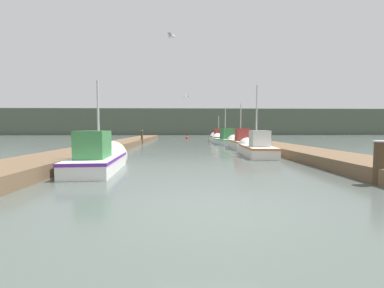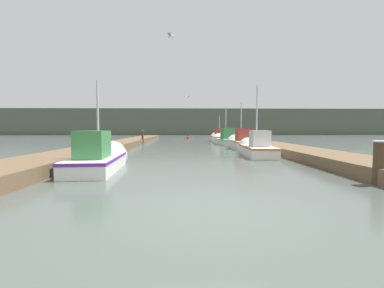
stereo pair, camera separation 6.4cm
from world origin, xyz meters
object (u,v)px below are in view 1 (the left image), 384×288
at_px(fishing_boat_2, 240,142).
at_px(channel_buoy, 187,138).
at_px(mooring_piling_3, 266,144).
at_px(seagull_1, 186,97).
at_px(fishing_boat_3, 224,139).
at_px(mooring_piling_2, 380,162).
at_px(fishing_boat_1, 255,148).
at_px(seagull_lead, 171,36).
at_px(fishing_boat_4, 218,137).
at_px(mooring_piling_0, 142,137).
at_px(fishing_boat_0, 100,158).
at_px(mooring_piling_1, 237,137).

xyz_separation_m(fishing_boat_2, channel_buoy, (-3.92, 18.01, -0.33)).
distance_m(mooring_piling_3, seagull_1, 8.98).
distance_m(fishing_boat_3, mooring_piling_2, 18.25).
distance_m(fishing_boat_1, mooring_piling_2, 7.89).
bearing_deg(seagull_lead, fishing_boat_1, 149.23).
distance_m(fishing_boat_2, mooring_piling_3, 3.64).
relative_size(fishing_boat_2, fishing_boat_4, 0.92).
bearing_deg(fishing_boat_4, mooring_piling_0, -149.58).
relative_size(fishing_boat_0, channel_buoy, 4.71).
height_order(fishing_boat_3, channel_buoy, fishing_boat_3).
relative_size(fishing_boat_4, mooring_piling_0, 4.44).
bearing_deg(mooring_piling_1, seagull_lead, -111.18).
height_order(fishing_boat_0, fishing_boat_3, fishing_boat_3).
xyz_separation_m(fishing_boat_3, seagull_1, (-3.74, -2.21, 3.87)).
bearing_deg(mooring_piling_1, seagull_1, -158.24).
distance_m(mooring_piling_0, seagull_lead, 16.09).
distance_m(mooring_piling_1, seagull_lead, 16.13).
relative_size(fishing_boat_3, channel_buoy, 6.02).
relative_size(fishing_boat_1, mooring_piling_2, 4.00).
xyz_separation_m(fishing_boat_1, channel_buoy, (-3.62, 23.44, -0.29)).
distance_m(fishing_boat_1, seagull_1, 9.88).
bearing_deg(mooring_piling_2, seagull_1, 107.89).
bearing_deg(fishing_boat_4, seagull_1, -117.51).
relative_size(fishing_boat_0, fishing_boat_3, 0.78).
xyz_separation_m(fishing_boat_4, seagull_1, (-3.83, -7.27, 3.86)).
height_order(fishing_boat_2, mooring_piling_3, fishing_boat_2).
xyz_separation_m(fishing_boat_3, channel_buoy, (-3.47, 13.03, -0.33)).
relative_size(mooring_piling_2, channel_buoy, 1.28).
bearing_deg(seagull_1, mooring_piling_0, -172.78).
height_order(fishing_boat_3, mooring_piling_3, fishing_boat_3).
xyz_separation_m(mooring_piling_3, seagull_1, (-5.14, 6.29, 3.82)).
xyz_separation_m(fishing_boat_2, seagull_1, (-4.19, 2.78, 3.87)).
bearing_deg(fishing_boat_3, fishing_boat_2, -90.80).
xyz_separation_m(fishing_boat_4, mooring_piling_2, (1.33, -23.26, 0.15)).
relative_size(mooring_piling_3, seagull_lead, 1.79).
bearing_deg(fishing_boat_0, mooring_piling_3, 34.71).
bearing_deg(fishing_boat_2, fishing_boat_0, -124.63).
bearing_deg(mooring_piling_3, fishing_boat_0, -141.28).
xyz_separation_m(fishing_boat_4, mooring_piling_1, (1.08, -5.31, 0.23)).
relative_size(mooring_piling_2, mooring_piling_3, 1.21).
height_order(fishing_boat_2, fishing_boat_3, fishing_boat_3).
bearing_deg(mooring_piling_0, channel_buoy, 70.06).
height_order(fishing_boat_0, seagull_1, seagull_1).
distance_m(fishing_boat_2, mooring_piling_0, 10.05).
bearing_deg(seagull_1, seagull_lead, -55.83).
bearing_deg(fishing_boat_2, mooring_piling_2, -84.28).
relative_size(channel_buoy, seagull_lead, 1.70).
distance_m(fishing_boat_0, fishing_boat_4, 21.61).
height_order(fishing_boat_0, mooring_piling_1, fishing_boat_0).
xyz_separation_m(mooring_piling_3, seagull_lead, (-5.84, -6.20, 4.64)).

